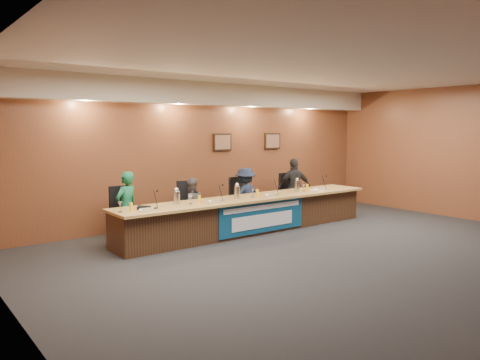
% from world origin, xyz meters
% --- Properties ---
extents(floor, '(10.00, 10.00, 0.00)m').
position_xyz_m(floor, '(0.00, 0.00, 0.00)').
color(floor, black).
rests_on(floor, ground).
extents(ceiling, '(10.00, 8.00, 0.04)m').
position_xyz_m(ceiling, '(0.00, 0.00, 3.20)').
color(ceiling, silver).
rests_on(ceiling, wall_back).
extents(wall_back, '(10.00, 0.04, 3.20)m').
position_xyz_m(wall_back, '(0.00, 4.00, 1.60)').
color(wall_back, brown).
rests_on(wall_back, floor).
extents(wall_left, '(0.04, 8.00, 3.20)m').
position_xyz_m(wall_left, '(-5.00, 0.00, 1.60)').
color(wall_left, brown).
rests_on(wall_left, floor).
extents(soffit, '(10.00, 0.50, 0.50)m').
position_xyz_m(soffit, '(0.00, 3.75, 2.95)').
color(soffit, beige).
rests_on(soffit, wall_back).
extents(dais_body, '(6.00, 0.80, 0.70)m').
position_xyz_m(dais_body, '(0.00, 2.40, 0.35)').
color(dais_body, '#3A2415').
rests_on(dais_body, floor).
extents(dais_top, '(6.10, 0.95, 0.05)m').
position_xyz_m(dais_top, '(0.00, 2.35, 0.72)').
color(dais_top, '#AB8447').
rests_on(dais_top, dais_body).
extents(banner, '(2.20, 0.02, 0.65)m').
position_xyz_m(banner, '(0.00, 1.99, 0.38)').
color(banner, navy).
rests_on(banner, dais_body).
extents(banner_text_upper, '(2.00, 0.01, 0.10)m').
position_xyz_m(banner_text_upper, '(0.00, 1.97, 0.58)').
color(banner_text_upper, silver).
rests_on(banner_text_upper, banner).
extents(banner_text_lower, '(1.60, 0.01, 0.28)m').
position_xyz_m(banner_text_lower, '(0.00, 1.97, 0.30)').
color(banner_text_lower, silver).
rests_on(banner_text_lower, banner).
extents(wall_photo_left, '(0.52, 0.04, 0.42)m').
position_xyz_m(wall_photo_left, '(0.40, 3.97, 1.85)').
color(wall_photo_left, black).
rests_on(wall_photo_left, wall_back).
extents(wall_photo_right, '(0.52, 0.04, 0.42)m').
position_xyz_m(wall_photo_right, '(2.00, 3.97, 1.85)').
color(wall_photo_right, black).
rests_on(wall_photo_right, wall_back).
extents(panelist_a, '(0.59, 0.49, 1.38)m').
position_xyz_m(panelist_a, '(-2.50, 3.02, 0.69)').
color(panelist_a, '#105536').
rests_on(panelist_a, floor).
extents(panelist_b, '(0.62, 0.52, 1.16)m').
position_xyz_m(panelist_b, '(-1.08, 3.02, 0.58)').
color(panelist_b, '#4F4D53').
rests_on(panelist_b, floor).
extents(panelist_c, '(0.86, 0.53, 1.30)m').
position_xyz_m(panelist_c, '(0.36, 3.02, 0.65)').
color(panelist_c, '#131D34').
rests_on(panelist_c, floor).
extents(panelist_d, '(0.92, 0.66, 1.45)m').
position_xyz_m(panelist_d, '(1.89, 3.02, 0.73)').
color(panelist_d, black).
rests_on(panelist_d, floor).
extents(office_chair_a, '(0.50, 0.50, 0.08)m').
position_xyz_m(office_chair_a, '(-2.50, 3.12, 0.48)').
color(office_chair_a, black).
rests_on(office_chair_a, floor).
extents(office_chair_b, '(0.62, 0.62, 0.08)m').
position_xyz_m(office_chair_b, '(-1.08, 3.12, 0.48)').
color(office_chair_b, black).
rests_on(office_chair_b, floor).
extents(office_chair_c, '(0.54, 0.54, 0.08)m').
position_xyz_m(office_chair_c, '(0.36, 3.12, 0.48)').
color(office_chair_c, black).
rests_on(office_chair_c, floor).
extents(office_chair_d, '(0.49, 0.49, 0.08)m').
position_xyz_m(office_chair_d, '(1.89, 3.12, 0.48)').
color(office_chair_d, black).
rests_on(office_chair_d, floor).
extents(nameplate_a, '(0.24, 0.08, 0.10)m').
position_xyz_m(nameplate_a, '(-2.53, 2.07, 0.80)').
color(nameplate_a, white).
rests_on(nameplate_a, dais_top).
extents(microphone_a, '(0.07, 0.07, 0.02)m').
position_xyz_m(microphone_a, '(-2.29, 2.28, 0.76)').
color(microphone_a, black).
rests_on(microphone_a, dais_top).
extents(juice_glass_a, '(0.06, 0.06, 0.15)m').
position_xyz_m(juice_glass_a, '(-2.73, 2.29, 0.82)').
color(juice_glass_a, yellow).
rests_on(juice_glass_a, dais_top).
extents(water_glass_a, '(0.08, 0.08, 0.18)m').
position_xyz_m(water_glass_a, '(-2.93, 2.32, 0.84)').
color(water_glass_a, silver).
rests_on(water_glass_a, dais_top).
extents(nameplate_b, '(0.24, 0.08, 0.10)m').
position_xyz_m(nameplate_b, '(-1.06, 2.13, 0.80)').
color(nameplate_b, white).
rests_on(nameplate_b, dais_top).
extents(microphone_b, '(0.07, 0.07, 0.02)m').
position_xyz_m(microphone_b, '(-0.87, 2.28, 0.76)').
color(microphone_b, black).
rests_on(microphone_b, dais_top).
extents(juice_glass_b, '(0.06, 0.06, 0.15)m').
position_xyz_m(juice_glass_b, '(-1.31, 2.34, 0.82)').
color(juice_glass_b, yellow).
rests_on(juice_glass_b, dais_top).
extents(water_glass_b, '(0.08, 0.08, 0.18)m').
position_xyz_m(water_glass_b, '(-1.52, 2.32, 0.84)').
color(water_glass_b, silver).
rests_on(water_glass_b, dais_top).
extents(nameplate_c, '(0.24, 0.08, 0.10)m').
position_xyz_m(nameplate_c, '(0.38, 2.13, 0.80)').
color(nameplate_c, white).
rests_on(nameplate_c, dais_top).
extents(microphone_c, '(0.07, 0.07, 0.02)m').
position_xyz_m(microphone_c, '(0.56, 2.23, 0.76)').
color(microphone_c, black).
rests_on(microphone_c, dais_top).
extents(juice_glass_c, '(0.06, 0.06, 0.15)m').
position_xyz_m(juice_glass_c, '(0.14, 2.33, 0.82)').
color(juice_glass_c, yellow).
rests_on(juice_glass_c, dais_top).
extents(water_glass_c, '(0.08, 0.08, 0.18)m').
position_xyz_m(water_glass_c, '(-0.04, 2.27, 0.84)').
color(water_glass_c, silver).
rests_on(water_glass_c, dais_top).
extents(nameplate_d, '(0.24, 0.08, 0.10)m').
position_xyz_m(nameplate_d, '(1.87, 2.12, 0.80)').
color(nameplate_d, white).
rests_on(nameplate_d, dais_top).
extents(microphone_d, '(0.07, 0.07, 0.02)m').
position_xyz_m(microphone_d, '(2.04, 2.23, 0.76)').
color(microphone_d, black).
rests_on(microphone_d, dais_top).
extents(juice_glass_d, '(0.06, 0.06, 0.15)m').
position_xyz_m(juice_glass_d, '(1.63, 2.33, 0.82)').
color(juice_glass_d, yellow).
rests_on(juice_glass_d, dais_top).
extents(water_glass_d, '(0.08, 0.08, 0.18)m').
position_xyz_m(water_glass_d, '(1.48, 2.31, 0.84)').
color(water_glass_d, silver).
rests_on(water_glass_d, dais_top).
extents(carafe_left, '(0.13, 0.13, 0.25)m').
position_xyz_m(carafe_left, '(-1.75, 2.44, 0.88)').
color(carafe_left, silver).
rests_on(carafe_left, dais_top).
extents(carafe_mid, '(0.12, 0.12, 0.26)m').
position_xyz_m(carafe_mid, '(-0.39, 2.35, 0.88)').
color(carafe_mid, silver).
rests_on(carafe_mid, dais_top).
extents(carafe_right, '(0.11, 0.11, 0.26)m').
position_xyz_m(carafe_right, '(1.32, 2.35, 0.88)').
color(carafe_right, silver).
rests_on(carafe_right, dais_top).
extents(speakerphone, '(0.32, 0.32, 0.05)m').
position_xyz_m(speakerphone, '(-2.48, 2.40, 0.78)').
color(speakerphone, black).
rests_on(speakerphone, dais_top).
extents(paper_stack, '(0.26, 0.33, 0.01)m').
position_xyz_m(paper_stack, '(1.89, 2.26, 0.75)').
color(paper_stack, white).
rests_on(paper_stack, dais_top).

